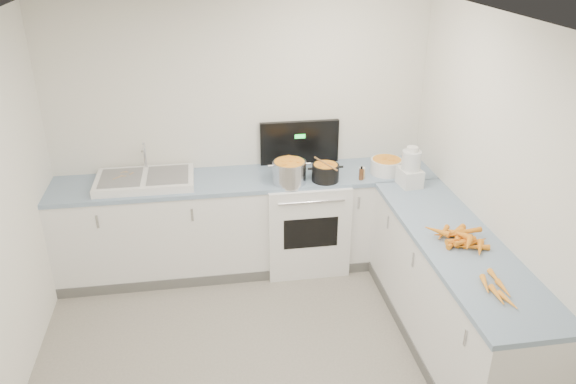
{
  "coord_description": "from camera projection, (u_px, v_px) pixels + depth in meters",
  "views": [
    {
      "loc": [
        -0.35,
        -3.01,
        3.03
      ],
      "look_at": [
        0.3,
        1.1,
        1.05
      ],
      "focal_mm": 35.0,
      "sensor_mm": 36.0,
      "label": 1
    }
  ],
  "objects": [
    {
      "name": "wall_back",
      "position": [
        242.0,
        135.0,
        5.28
      ],
      "size": [
        3.5,
        0.0,
        2.5
      ],
      "primitive_type": null,
      "rotation": [
        1.57,
        0.0,
        0.0
      ],
      "color": "white",
      "rests_on": "ground"
    },
    {
      "name": "ceiling",
      "position": [
        264.0,
        36.0,
        2.96
      ],
      "size": [
        3.5,
        4.0,
        0.0
      ],
      "primitive_type": null,
      "rotation": [
        3.14,
        0.0,
        0.0
      ],
      "color": "white",
      "rests_on": "ground"
    },
    {
      "name": "mixing_bowl",
      "position": [
        386.0,
        166.0,
        5.22
      ],
      "size": [
        0.36,
        0.36,
        0.14
      ],
      "primitive_type": "cylinder",
      "rotation": [
        0.0,
        0.0,
        0.27
      ],
      "color": "white",
      "rests_on": "counter_back"
    },
    {
      "name": "carrot_pile",
      "position": [
        461.0,
        237.0,
        4.08
      ],
      "size": [
        0.43,
        0.45,
        0.09
      ],
      "color": "orange",
      "rests_on": "counter_right"
    },
    {
      "name": "wall_right",
      "position": [
        528.0,
        220.0,
        3.75
      ],
      "size": [
        0.0,
        4.0,
        2.5
      ],
      "primitive_type": null,
      "rotation": [
        1.57,
        0.0,
        -1.57
      ],
      "color": "white",
      "rests_on": "ground"
    },
    {
      "name": "extract_bottle",
      "position": [
        361.0,
        174.0,
        5.08
      ],
      "size": [
        0.04,
        0.04,
        0.11
      ],
      "primitive_type": "cylinder",
      "color": "#593319",
      "rests_on": "counter_back"
    },
    {
      "name": "black_pot",
      "position": [
        325.0,
        174.0,
        5.06
      ],
      "size": [
        0.32,
        0.32,
        0.17
      ],
      "primitive_type": "cylinder",
      "rotation": [
        0.0,
        0.0,
        -0.4
      ],
      "color": "black",
      "rests_on": "stove"
    },
    {
      "name": "food_processor",
      "position": [
        410.0,
        169.0,
        4.93
      ],
      "size": [
        0.2,
        0.23,
        0.36
      ],
      "color": "white",
      "rests_on": "counter_right"
    },
    {
      "name": "peeled_carrots",
      "position": [
        498.0,
        289.0,
        3.53
      ],
      "size": [
        0.17,
        0.42,
        0.04
      ],
      "color": "orange",
      "rests_on": "counter_right"
    },
    {
      "name": "steel_pot",
      "position": [
        289.0,
        173.0,
        5.01
      ],
      "size": [
        0.39,
        0.39,
        0.22
      ],
      "primitive_type": "cylinder",
      "rotation": [
        0.0,
        0.0,
        0.36
      ],
      "color": "silver",
      "rests_on": "stove"
    },
    {
      "name": "peelings",
      "position": [
        124.0,
        175.0,
        5.0
      ],
      "size": [
        0.17,
        0.2,
        0.01
      ],
      "color": "tan",
      "rests_on": "sink"
    },
    {
      "name": "sink",
      "position": [
        145.0,
        180.0,
        5.01
      ],
      "size": [
        0.86,
        0.52,
        0.31
      ],
      "color": "white",
      "rests_on": "counter_back"
    },
    {
      "name": "spice_jar",
      "position": [
        362.0,
        174.0,
        5.11
      ],
      "size": [
        0.05,
        0.05,
        0.09
      ],
      "primitive_type": "cylinder",
      "color": "#E5B266",
      "rests_on": "counter_back"
    },
    {
      "name": "counter_right",
      "position": [
        452.0,
        294.0,
        4.31
      ],
      "size": [
        0.62,
        2.2,
        0.94
      ],
      "color": "white",
      "rests_on": "ground"
    },
    {
      "name": "counter_back",
      "position": [
        247.0,
        222.0,
        5.35
      ],
      "size": [
        3.5,
        0.62,
        0.94
      ],
      "color": "white",
      "rests_on": "ground"
    },
    {
      "name": "wooden_spoon",
      "position": [
        326.0,
        164.0,
        5.02
      ],
      "size": [
        0.15,
        0.34,
        0.01
      ],
      "primitive_type": "cylinder",
      "rotation": [
        1.57,
        0.0,
        0.38
      ],
      "color": "#AD7A47",
      "rests_on": "black_pot"
    },
    {
      "name": "stove",
      "position": [
        304.0,
        218.0,
        5.41
      ],
      "size": [
        0.76,
        0.65,
        1.36
      ],
      "color": "white",
      "rests_on": "ground"
    }
  ]
}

